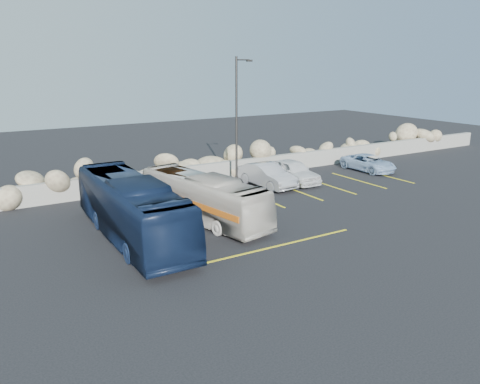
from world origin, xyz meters
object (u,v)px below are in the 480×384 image
car_a (293,171)px  car_b (267,175)px  car_d (368,163)px  tour_coach (132,208)px  lamppost (237,120)px  vintage_bus (203,198)px

car_a → car_b: bearing=-179.7°
car_a → car_d: car_a is taller
tour_coach → car_b: (10.32, 4.50, -0.66)m
lamppost → vintage_bus: lamppost is taller
car_d → lamppost: bearing=174.5°
lamppost → vintage_bus: 7.21m
tour_coach → car_a: size_ratio=2.26×
lamppost → vintage_bus: size_ratio=0.95×
vintage_bus → lamppost: bearing=33.0°
lamppost → car_a: size_ratio=1.81×
vintage_bus → car_a: vintage_bus is taller
car_a → car_d: bearing=-0.2°
lamppost → car_a: bearing=-9.4°
vintage_bus → car_b: vintage_bus is taller
car_d → car_a: bearing=177.7°
tour_coach → car_b: size_ratio=2.25×
lamppost → tour_coach: 10.36m
vintage_bus → car_b: size_ratio=1.88×
vintage_bus → car_a: bearing=13.4°
car_a → car_b: size_ratio=0.99×
tour_coach → car_a: 13.19m
tour_coach → lamppost: bearing=31.3°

